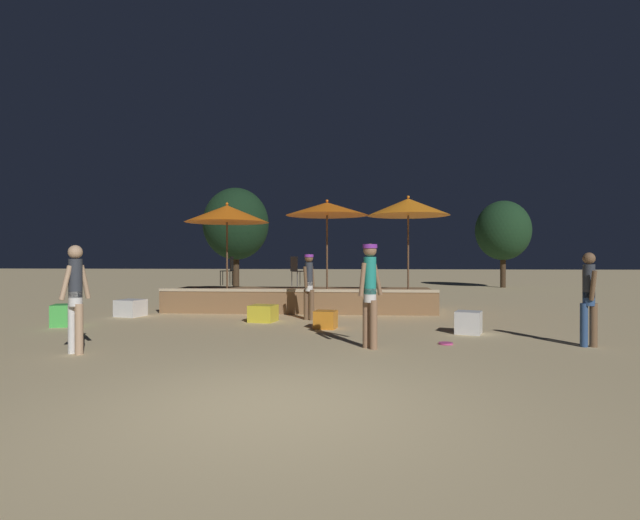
{
  "coord_description": "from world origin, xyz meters",
  "views": [
    {
      "loc": [
        0.91,
        -5.21,
        1.59
      ],
      "look_at": [
        0.0,
        6.56,
        1.52
      ],
      "focal_mm": 28.0,
      "sensor_mm": 36.0,
      "label": 1
    }
  ],
  "objects_px": {
    "cube_seat_0": "(468,322)",
    "cube_seat_4": "(131,308)",
    "frisbee_disc": "(446,343)",
    "person_1": "(309,283)",
    "bistro_chair_1": "(229,268)",
    "patio_umbrella_2": "(408,207)",
    "cube_seat_1": "(65,315)",
    "person_3": "(370,288)",
    "background_tree_1": "(503,231)",
    "bistro_chair_0": "(296,268)",
    "cube_seat_2": "(263,313)",
    "patio_umbrella_1": "(327,209)",
    "background_tree_0": "(236,224)",
    "cube_seat_3": "(326,320)",
    "person_2": "(589,296)",
    "patio_umbrella_0": "(227,214)",
    "person_0": "(75,294)"
  },
  "relations": [
    {
      "from": "cube_seat_0",
      "to": "cube_seat_4",
      "type": "height_order",
      "value": "cube_seat_0"
    },
    {
      "from": "frisbee_disc",
      "to": "person_1",
      "type": "bearing_deg",
      "value": 130.42
    },
    {
      "from": "bistro_chair_1",
      "to": "cube_seat_0",
      "type": "bearing_deg",
      "value": 51.62
    },
    {
      "from": "patio_umbrella_2",
      "to": "bistro_chair_1",
      "type": "height_order",
      "value": "patio_umbrella_2"
    },
    {
      "from": "cube_seat_1",
      "to": "person_3",
      "type": "height_order",
      "value": "person_3"
    },
    {
      "from": "frisbee_disc",
      "to": "background_tree_1",
      "type": "bearing_deg",
      "value": 71.18
    },
    {
      "from": "cube_seat_0",
      "to": "frisbee_disc",
      "type": "relative_size",
      "value": 2.49
    },
    {
      "from": "bistro_chair_0",
      "to": "patio_umbrella_2",
      "type": "bearing_deg",
      "value": -147.64
    },
    {
      "from": "cube_seat_4",
      "to": "cube_seat_2",
      "type": "bearing_deg",
      "value": -12.26
    },
    {
      "from": "patio_umbrella_1",
      "to": "patio_umbrella_2",
      "type": "distance_m",
      "value": 2.27
    },
    {
      "from": "person_1",
      "to": "bistro_chair_0",
      "type": "relative_size",
      "value": 1.85
    },
    {
      "from": "cube_seat_2",
      "to": "bistro_chair_0",
      "type": "relative_size",
      "value": 0.78
    },
    {
      "from": "bistro_chair_0",
      "to": "cube_seat_2",
      "type": "bearing_deg",
      "value": 130.83
    },
    {
      "from": "cube_seat_4",
      "to": "background_tree_0",
      "type": "xyz_separation_m",
      "value": [
        0.88,
        7.98,
        2.77
      ]
    },
    {
      "from": "cube_seat_3",
      "to": "cube_seat_1",
      "type": "bearing_deg",
      "value": -179.28
    },
    {
      "from": "cube_seat_4",
      "to": "background_tree_1",
      "type": "xyz_separation_m",
      "value": [
        13.61,
        13.67,
        2.74
      ]
    },
    {
      "from": "cube_seat_1",
      "to": "bistro_chair_0",
      "type": "distance_m",
      "value": 6.41
    },
    {
      "from": "frisbee_disc",
      "to": "cube_seat_3",
      "type": "bearing_deg",
      "value": 141.4
    },
    {
      "from": "cube_seat_0",
      "to": "background_tree_0",
      "type": "distance_m",
      "value": 13.09
    },
    {
      "from": "person_1",
      "to": "background_tree_0",
      "type": "distance_m",
      "value": 9.5
    },
    {
      "from": "cube_seat_3",
      "to": "bistro_chair_1",
      "type": "bearing_deg",
      "value": 127.88
    },
    {
      "from": "bistro_chair_1",
      "to": "background_tree_0",
      "type": "bearing_deg",
      "value": -169.47
    },
    {
      "from": "person_2",
      "to": "bistro_chair_0",
      "type": "distance_m",
      "value": 8.41
    },
    {
      "from": "patio_umbrella_0",
      "to": "bistro_chair_0",
      "type": "distance_m",
      "value": 2.7
    },
    {
      "from": "patio_umbrella_1",
      "to": "background_tree_1",
      "type": "xyz_separation_m",
      "value": [
        8.4,
        12.57,
        0.02
      ]
    },
    {
      "from": "cube_seat_1",
      "to": "person_1",
      "type": "distance_m",
      "value": 5.73
    },
    {
      "from": "cube_seat_2",
      "to": "background_tree_1",
      "type": "xyz_separation_m",
      "value": [
        9.85,
        14.49,
        2.76
      ]
    },
    {
      "from": "cube_seat_2",
      "to": "cube_seat_4",
      "type": "height_order",
      "value": "cube_seat_4"
    },
    {
      "from": "cube_seat_1",
      "to": "cube_seat_2",
      "type": "distance_m",
      "value": 4.53
    },
    {
      "from": "patio_umbrella_1",
      "to": "cube_seat_3",
      "type": "relative_size",
      "value": 5.99
    },
    {
      "from": "patio_umbrella_0",
      "to": "person_3",
      "type": "relative_size",
      "value": 1.72
    },
    {
      "from": "cube_seat_4",
      "to": "background_tree_0",
      "type": "relative_size",
      "value": 0.17
    },
    {
      "from": "cube_seat_3",
      "to": "person_2",
      "type": "relative_size",
      "value": 0.32
    },
    {
      "from": "bistro_chair_0",
      "to": "person_1",
      "type": "bearing_deg",
      "value": 153.62
    },
    {
      "from": "patio_umbrella_2",
      "to": "person_0",
      "type": "bearing_deg",
      "value": -133.92
    },
    {
      "from": "patio_umbrella_0",
      "to": "cube_seat_3",
      "type": "xyz_separation_m",
      "value": [
        2.96,
        -2.74,
        -2.6
      ]
    },
    {
      "from": "patio_umbrella_1",
      "to": "bistro_chair_1",
      "type": "relative_size",
      "value": 3.57
    },
    {
      "from": "cube_seat_0",
      "to": "person_0",
      "type": "height_order",
      "value": "person_0"
    },
    {
      "from": "background_tree_1",
      "to": "patio_umbrella_1",
      "type": "bearing_deg",
      "value": -123.73
    },
    {
      "from": "person_1",
      "to": "background_tree_1",
      "type": "height_order",
      "value": "background_tree_1"
    },
    {
      "from": "cube_seat_4",
      "to": "person_1",
      "type": "height_order",
      "value": "person_1"
    },
    {
      "from": "patio_umbrella_2",
      "to": "person_1",
      "type": "distance_m",
      "value": 3.68
    },
    {
      "from": "cube_seat_2",
      "to": "bistro_chair_1",
      "type": "height_order",
      "value": "bistro_chair_1"
    },
    {
      "from": "cube_seat_0",
      "to": "person_2",
      "type": "relative_size",
      "value": 0.38
    },
    {
      "from": "cube_seat_1",
      "to": "person_2",
      "type": "xyz_separation_m",
      "value": [
        10.78,
        -1.84,
        0.65
      ]
    },
    {
      "from": "cube_seat_1",
      "to": "bistro_chair_0",
      "type": "xyz_separation_m",
      "value": [
        4.83,
        4.1,
        1.0
      ]
    },
    {
      "from": "cube_seat_2",
      "to": "background_tree_0",
      "type": "relative_size",
      "value": 0.15
    },
    {
      "from": "patio_umbrella_2",
      "to": "cube_seat_1",
      "type": "relative_size",
      "value": 4.88
    },
    {
      "from": "patio_umbrella_2",
      "to": "person_1",
      "type": "relative_size",
      "value": 1.99
    },
    {
      "from": "patio_umbrella_2",
      "to": "frisbee_disc",
      "type": "height_order",
      "value": "patio_umbrella_2"
    }
  ]
}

